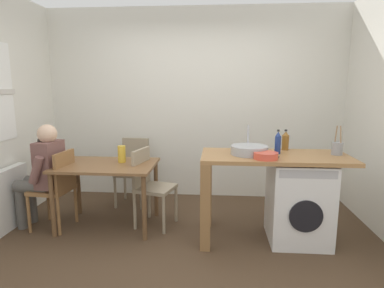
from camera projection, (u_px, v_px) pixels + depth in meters
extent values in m
plane|color=#4C3826|center=(181.00, 251.00, 3.20)|extent=(5.46, 5.46, 0.00)
cube|color=silver|center=(194.00, 105.00, 4.68)|extent=(4.60, 0.10, 2.70)
cube|color=white|center=(4.00, 201.00, 3.59)|extent=(0.10, 0.80, 0.70)
cube|color=brown|center=(107.00, 165.00, 3.67)|extent=(1.10, 0.76, 0.03)
cylinder|color=brown|center=(52.00, 205.00, 3.46)|extent=(0.05, 0.05, 0.71)
cylinder|color=brown|center=(144.00, 208.00, 3.38)|extent=(0.05, 0.05, 0.71)
cylinder|color=brown|center=(78.00, 187.00, 4.10)|extent=(0.05, 0.05, 0.71)
cylinder|color=brown|center=(156.00, 188.00, 4.02)|extent=(0.05, 0.05, 0.71)
cube|color=olive|center=(52.00, 190.00, 3.67)|extent=(0.44, 0.44, 0.04)
cube|color=olive|center=(65.00, 171.00, 3.60)|extent=(0.07, 0.38, 0.45)
cylinder|color=olive|center=(29.00, 213.00, 3.57)|extent=(0.04, 0.04, 0.45)
cylinder|color=olive|center=(49.00, 202.00, 3.92)|extent=(0.04, 0.04, 0.45)
cylinder|color=olive|center=(59.00, 216.00, 3.51)|extent=(0.04, 0.04, 0.45)
cylinder|color=olive|center=(76.00, 204.00, 3.86)|extent=(0.04, 0.04, 0.45)
cube|color=gray|center=(156.00, 188.00, 3.73)|extent=(0.49, 0.49, 0.04)
cube|color=gray|center=(141.00, 168.00, 3.75)|extent=(0.13, 0.38, 0.45)
cylinder|color=gray|center=(176.00, 203.00, 3.88)|extent=(0.04, 0.04, 0.45)
cylinder|color=gray|center=(164.00, 214.00, 3.54)|extent=(0.04, 0.04, 0.45)
cylinder|color=gray|center=(149.00, 200.00, 4.00)|extent=(0.04, 0.04, 0.45)
cylinder|color=gray|center=(135.00, 210.00, 3.66)|extent=(0.04, 0.04, 0.45)
cube|color=gray|center=(132.00, 173.00, 4.40)|extent=(0.43, 0.43, 0.04)
cube|color=gray|center=(136.00, 154.00, 4.54)|extent=(0.38, 0.07, 0.45)
cylinder|color=gray|center=(141.00, 193.00, 4.24)|extent=(0.04, 0.04, 0.45)
cylinder|color=gray|center=(115.00, 192.00, 4.30)|extent=(0.04, 0.04, 0.45)
cylinder|color=gray|center=(149.00, 185.00, 4.59)|extent=(0.04, 0.04, 0.45)
cylinder|color=gray|center=(125.00, 184.00, 4.65)|extent=(0.04, 0.04, 0.45)
cylinder|color=#595651|center=(22.00, 209.00, 3.68)|extent=(0.11, 0.11, 0.45)
cylinder|color=#595651|center=(32.00, 204.00, 3.86)|extent=(0.11, 0.11, 0.45)
cylinder|color=#595651|center=(32.00, 187.00, 3.61)|extent=(0.41, 0.18, 0.14)
cylinder|color=#595651|center=(42.00, 182.00, 3.78)|extent=(0.41, 0.18, 0.14)
cube|color=brown|center=(50.00, 164.00, 3.62)|extent=(0.23, 0.36, 0.52)
cylinder|color=brown|center=(36.00, 170.00, 3.42)|extent=(0.19, 0.11, 0.31)
cylinder|color=brown|center=(59.00, 161.00, 3.83)|extent=(0.19, 0.11, 0.31)
sphere|color=beige|center=(47.00, 134.00, 3.56)|extent=(0.21, 0.21, 0.21)
sphere|color=black|center=(43.00, 141.00, 3.58)|extent=(0.12, 0.12, 0.12)
cube|color=#9E7042|center=(275.00, 157.00, 3.31)|extent=(1.50, 0.68, 0.04)
cube|color=olive|center=(205.00, 208.00, 3.16)|extent=(0.10, 0.10, 0.88)
cube|color=olive|center=(207.00, 189.00, 3.73)|extent=(0.10, 0.10, 0.88)
cube|color=white|center=(298.00, 201.00, 3.37)|extent=(0.60, 0.60, 0.86)
cylinder|color=black|center=(306.00, 216.00, 3.08)|extent=(0.32, 0.02, 0.32)
cube|color=#B2B2B7|center=(308.00, 174.00, 3.02)|extent=(0.54, 0.01, 0.08)
cylinder|color=#9EA0A5|center=(249.00, 150.00, 3.32)|extent=(0.38, 0.38, 0.09)
cylinder|color=#B2B2B7|center=(248.00, 138.00, 3.48)|extent=(0.02, 0.02, 0.28)
cylinder|color=navy|center=(278.00, 145.00, 3.35)|extent=(0.06, 0.06, 0.18)
cone|color=navy|center=(278.00, 134.00, 3.33)|extent=(0.06, 0.06, 0.05)
cylinder|color=#262626|center=(278.00, 130.00, 3.32)|extent=(0.03, 0.03, 0.02)
cylinder|color=brown|center=(285.00, 143.00, 3.55)|extent=(0.08, 0.08, 0.16)
cone|color=brown|center=(286.00, 133.00, 3.53)|extent=(0.07, 0.07, 0.05)
cylinder|color=#262626|center=(286.00, 130.00, 3.52)|extent=(0.03, 0.03, 0.02)
cylinder|color=#D84C38|center=(266.00, 156.00, 3.11)|extent=(0.24, 0.24, 0.06)
cylinder|color=maroon|center=(266.00, 154.00, 3.11)|extent=(0.19, 0.19, 0.03)
cylinder|color=gray|center=(337.00, 149.00, 3.30)|extent=(0.11, 0.11, 0.13)
cylinder|color=#99724C|center=(336.00, 134.00, 3.28)|extent=(0.01, 0.04, 0.18)
cylinder|color=#99724C|center=(341.00, 135.00, 3.26)|extent=(0.01, 0.05, 0.18)
cylinder|color=gold|center=(122.00, 154.00, 3.74)|extent=(0.09, 0.09, 0.20)
cube|color=#B2B2B7|center=(272.00, 156.00, 3.21)|extent=(0.15, 0.06, 0.01)
cube|color=#262628|center=(272.00, 156.00, 3.21)|extent=(0.15, 0.06, 0.01)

